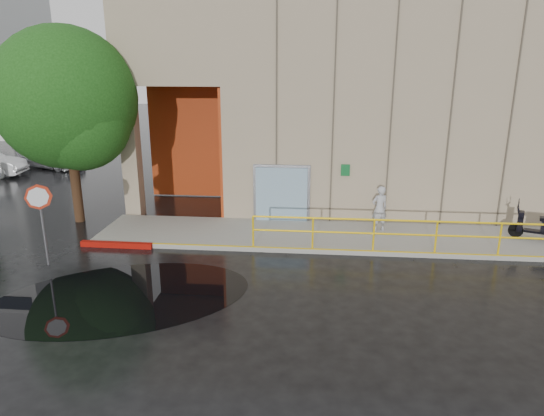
{
  "coord_description": "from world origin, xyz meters",
  "views": [
    {
      "loc": [
        1.47,
        -11.32,
        5.8
      ],
      "look_at": [
        0.12,
        3.0,
        1.49
      ],
      "focal_mm": 32.0,
      "sensor_mm": 36.0,
      "label": 1
    }
  ],
  "objects_px": {
    "person": "(380,208)",
    "tree_near": "(69,104)",
    "car_c": "(50,157)",
    "stop_sign": "(40,207)",
    "scooter": "(539,219)",
    "red_curb": "(117,245)"
  },
  "relations": [
    {
      "from": "scooter",
      "to": "car_c",
      "type": "height_order",
      "value": "scooter"
    },
    {
      "from": "scooter",
      "to": "stop_sign",
      "type": "distance_m",
      "value": 15.62
    },
    {
      "from": "person",
      "to": "scooter",
      "type": "xyz_separation_m",
      "value": [
        5.12,
        -0.47,
        -0.06
      ]
    },
    {
      "from": "red_curb",
      "to": "car_c",
      "type": "distance_m",
      "value": 14.88
    },
    {
      "from": "car_c",
      "to": "tree_near",
      "type": "height_order",
      "value": "tree_near"
    },
    {
      "from": "scooter",
      "to": "car_c",
      "type": "distance_m",
      "value": 24.9
    },
    {
      "from": "tree_near",
      "to": "stop_sign",
      "type": "bearing_deg",
      "value": -77.72
    },
    {
      "from": "person",
      "to": "scooter",
      "type": "distance_m",
      "value": 5.14
    },
    {
      "from": "person",
      "to": "scooter",
      "type": "relative_size",
      "value": 0.94
    },
    {
      "from": "car_c",
      "to": "stop_sign",
      "type": "bearing_deg",
      "value": -133.53
    },
    {
      "from": "stop_sign",
      "to": "tree_near",
      "type": "relative_size",
      "value": 0.35
    },
    {
      "from": "stop_sign",
      "to": "tree_near",
      "type": "distance_m",
      "value": 4.9
    },
    {
      "from": "red_curb",
      "to": "car_c",
      "type": "bearing_deg",
      "value": 126.55
    },
    {
      "from": "stop_sign",
      "to": "tree_near",
      "type": "bearing_deg",
      "value": 94.44
    },
    {
      "from": "scooter",
      "to": "red_curb",
      "type": "relative_size",
      "value": 0.71
    },
    {
      "from": "scooter",
      "to": "tree_near",
      "type": "bearing_deg",
      "value": -161.76
    },
    {
      "from": "person",
      "to": "tree_near",
      "type": "distance_m",
      "value": 11.57
    },
    {
      "from": "person",
      "to": "tree_near",
      "type": "relative_size",
      "value": 0.23
    },
    {
      "from": "red_curb",
      "to": "stop_sign",
      "type": "bearing_deg",
      "value": -132.58
    },
    {
      "from": "person",
      "to": "red_curb",
      "type": "xyz_separation_m",
      "value": [
        -8.68,
        -2.08,
        -0.86
      ]
    },
    {
      "from": "scooter",
      "to": "red_curb",
      "type": "distance_m",
      "value": 13.92
    },
    {
      "from": "scooter",
      "to": "red_curb",
      "type": "xyz_separation_m",
      "value": [
        -13.8,
        -1.61,
        -0.8
      ]
    }
  ]
}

